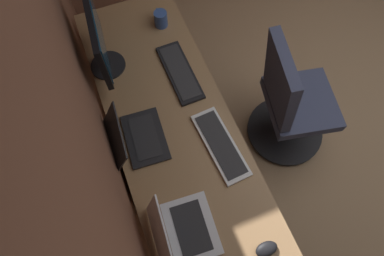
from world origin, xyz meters
TOP-DOWN VIEW (x-y plane):
  - wall_back at (0.00, 2.03)m, footprint 4.43×0.10m
  - desk at (0.14, 1.65)m, footprint 2.20×0.63m
  - drawer_pedestal at (0.17, 1.68)m, footprint 0.40×0.51m
  - monitor_primary at (0.78, 1.86)m, footprint 0.48×0.20m
  - laptop_leftmost at (-0.24, 1.81)m, footprint 0.31×0.31m
  - laptop_center at (0.27, 1.86)m, footprint 0.33×0.31m
  - keyboard_main at (0.58, 1.50)m, footprint 0.42×0.15m
  - keyboard_spare at (0.09, 1.46)m, footprint 0.43×0.17m
  - mouse_main at (-0.45, 1.48)m, footprint 0.06×0.10m
  - coffee_mug at (0.96, 1.47)m, footprint 0.12×0.08m
  - office_chair at (0.27, 0.87)m, footprint 0.56×0.59m

SIDE VIEW (x-z plane):
  - drawer_pedestal at x=0.17m, z-range 0.00..0.69m
  - office_chair at x=0.27m, z-range -0.03..0.94m
  - desk at x=0.14m, z-range 0.30..1.03m
  - keyboard_main at x=0.58m, z-range 0.73..0.75m
  - keyboard_spare at x=0.09m, z-range 0.73..0.75m
  - mouse_main at x=-0.45m, z-range 0.73..0.76m
  - laptop_center at x=0.27m, z-range 0.68..0.87m
  - coffee_mug at x=0.96m, z-range 0.73..0.83m
  - laptop_leftmost at x=-0.24m, z-range 0.67..0.89m
  - monitor_primary at x=0.78m, z-range 0.76..1.17m
  - wall_back at x=0.00m, z-range 0.00..2.60m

